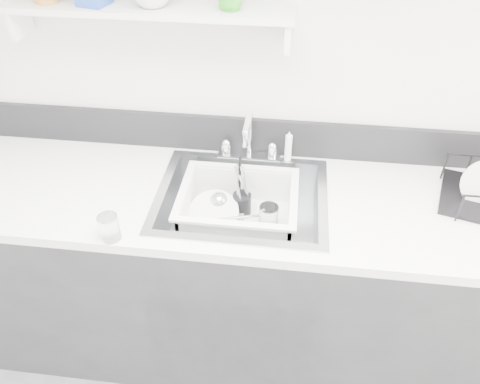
# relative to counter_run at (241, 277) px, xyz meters

# --- Properties ---
(room_shell) EXTENTS (3.50, 3.00, 2.60)m
(room_shell) POSITION_rel_counter_run_xyz_m (0.00, -0.80, 1.22)
(room_shell) COLOR silver
(room_shell) RESTS_ON ground
(counter_run) EXTENTS (3.20, 0.62, 0.92)m
(counter_run) POSITION_rel_counter_run_xyz_m (0.00, 0.00, 0.00)
(counter_run) COLOR #262629
(counter_run) RESTS_ON ground
(backsplash) EXTENTS (3.20, 0.02, 0.16)m
(backsplash) POSITION_rel_counter_run_xyz_m (0.00, 0.30, 0.54)
(backsplash) COLOR black
(backsplash) RESTS_ON counter_run
(sink) EXTENTS (0.64, 0.52, 0.20)m
(sink) POSITION_rel_counter_run_xyz_m (0.00, 0.00, 0.37)
(sink) COLOR silver
(sink) RESTS_ON counter_run
(faucet) EXTENTS (0.26, 0.18, 0.23)m
(faucet) POSITION_rel_counter_run_xyz_m (0.00, 0.25, 0.52)
(faucet) COLOR silver
(faucet) RESTS_ON counter_run
(side_sprayer) EXTENTS (0.03, 0.03, 0.14)m
(side_sprayer) POSITION_rel_counter_run_xyz_m (0.16, 0.25, 0.53)
(side_sprayer) COLOR white
(side_sprayer) RESTS_ON counter_run
(wall_shelf) EXTENTS (1.00, 0.16, 0.12)m
(wall_shelf) POSITION_rel_counter_run_xyz_m (-0.35, 0.23, 1.05)
(wall_shelf) COLOR silver
(wall_shelf) RESTS_ON room_shell
(wash_tub) EXTENTS (0.48, 0.40, 0.18)m
(wash_tub) POSITION_rel_counter_run_xyz_m (-0.01, 0.01, 0.38)
(wash_tub) COLOR white
(wash_tub) RESTS_ON sink
(plate_stack) EXTENTS (0.25, 0.24, 0.10)m
(plate_stack) POSITION_rel_counter_run_xyz_m (-0.10, 0.01, 0.33)
(plate_stack) COLOR white
(plate_stack) RESTS_ON wash_tub
(utensil_cup) EXTENTS (0.07, 0.07, 0.25)m
(utensil_cup) POSITION_rel_counter_run_xyz_m (-0.01, 0.08, 0.36)
(utensil_cup) COLOR black
(utensil_cup) RESTS_ON wash_tub
(ladle) EXTENTS (0.25, 0.32, 0.09)m
(ladle) POSITION_rel_counter_run_xyz_m (-0.06, -0.00, 0.35)
(ladle) COLOR silver
(ladle) RESTS_ON wash_tub
(tumbler_in_tub) EXTENTS (0.09, 0.09, 0.11)m
(tumbler_in_tub) POSITION_rel_counter_run_xyz_m (0.11, 0.00, 0.36)
(tumbler_in_tub) COLOR white
(tumbler_in_tub) RESTS_ON wash_tub
(tumbler_counter) EXTENTS (0.08, 0.08, 0.09)m
(tumbler_counter) POSITION_rel_counter_run_xyz_m (-0.41, -0.27, 0.51)
(tumbler_counter) COLOR white
(tumbler_counter) RESTS_ON counter_run
(bowl_small) EXTENTS (0.11, 0.11, 0.03)m
(bowl_small) POSITION_rel_counter_run_xyz_m (0.07, -0.07, 0.32)
(bowl_small) COLOR white
(bowl_small) RESTS_ON wash_tub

